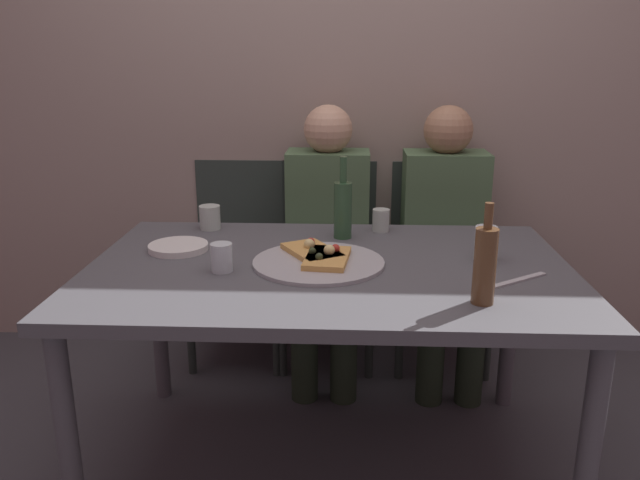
# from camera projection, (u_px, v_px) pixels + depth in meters

# --- Properties ---
(ground_plane) EXTENTS (8.00, 8.00, 0.00)m
(ground_plane) POSITION_uv_depth(u_px,v_px,m) (328.00, 462.00, 2.23)
(ground_plane) COLOR #424247
(back_wall) EXTENTS (6.00, 0.10, 2.60)m
(back_wall) POSITION_uv_depth(u_px,v_px,m) (337.00, 71.00, 2.86)
(back_wall) COLOR gray
(back_wall) RESTS_ON ground_plane
(dining_table) EXTENTS (1.53, 0.98, 0.74)m
(dining_table) POSITION_uv_depth(u_px,v_px,m) (329.00, 286.00, 2.04)
(dining_table) COLOR #4C4C51
(dining_table) RESTS_ON ground_plane
(pizza_tray) EXTENTS (0.42, 0.42, 0.01)m
(pizza_tray) POSITION_uv_depth(u_px,v_px,m) (319.00, 262.00, 2.02)
(pizza_tray) COLOR #ADADB2
(pizza_tray) RESTS_ON dining_table
(pizza_slice_last) EXTENTS (0.22, 0.26, 0.05)m
(pizza_slice_last) POSITION_uv_depth(u_px,v_px,m) (312.00, 251.00, 2.08)
(pizza_slice_last) COLOR tan
(pizza_slice_last) RESTS_ON pizza_tray
(pizza_slice_extra) EXTENTS (0.15, 0.23, 0.05)m
(pizza_slice_extra) POSITION_uv_depth(u_px,v_px,m) (327.00, 257.00, 2.01)
(pizza_slice_extra) COLOR tan
(pizza_slice_extra) RESTS_ON pizza_tray
(wine_bottle) EXTENTS (0.06, 0.06, 0.28)m
(wine_bottle) POSITION_uv_depth(u_px,v_px,m) (485.00, 264.00, 1.68)
(wine_bottle) COLOR brown
(wine_bottle) RESTS_ON dining_table
(beer_bottle) EXTENTS (0.06, 0.06, 0.30)m
(beer_bottle) POSITION_uv_depth(u_px,v_px,m) (343.00, 208.00, 2.27)
(beer_bottle) COLOR #2D5133
(beer_bottle) RESTS_ON dining_table
(tumbler_near) EXTENTS (0.07, 0.07, 0.09)m
(tumbler_near) POSITION_uv_depth(u_px,v_px,m) (222.00, 257.00, 1.94)
(tumbler_near) COLOR silver
(tumbler_near) RESTS_ON dining_table
(tumbler_far) EXTENTS (0.08, 0.08, 0.09)m
(tumbler_far) POSITION_uv_depth(u_px,v_px,m) (210.00, 217.00, 2.40)
(tumbler_far) COLOR #B7C6BC
(tumbler_far) RESTS_ON dining_table
(wine_glass) EXTENTS (0.06, 0.06, 0.08)m
(wine_glass) POSITION_uv_depth(u_px,v_px,m) (381.00, 220.00, 2.38)
(wine_glass) COLOR #B7C6BC
(wine_glass) RESTS_ON dining_table
(short_glass) EXTENTS (0.07, 0.07, 0.11)m
(short_glass) POSITION_uv_depth(u_px,v_px,m) (485.00, 243.00, 2.04)
(short_glass) COLOR silver
(short_glass) RESTS_ON dining_table
(plate_stack) EXTENTS (0.20, 0.20, 0.02)m
(plate_stack) POSITION_uv_depth(u_px,v_px,m) (178.00, 247.00, 2.16)
(plate_stack) COLOR white
(plate_stack) RESTS_ON dining_table
(table_knife) EXTENTS (0.19, 0.14, 0.01)m
(table_knife) POSITION_uv_depth(u_px,v_px,m) (519.00, 280.00, 1.87)
(table_knife) COLOR #B7B7BC
(table_knife) RESTS_ON dining_table
(chair_left) EXTENTS (0.44, 0.44, 0.90)m
(chair_left) POSITION_uv_depth(u_px,v_px,m) (241.00, 246.00, 2.95)
(chair_left) COLOR #2D3833
(chair_left) RESTS_ON ground_plane
(chair_middle) EXTENTS (0.44, 0.44, 0.90)m
(chair_middle) POSITION_uv_depth(u_px,v_px,m) (328.00, 248.00, 2.93)
(chair_middle) COLOR #2D3833
(chair_middle) RESTS_ON ground_plane
(chair_right) EXTENTS (0.44, 0.44, 0.90)m
(chair_right) POSITION_uv_depth(u_px,v_px,m) (439.00, 249.00, 2.91)
(chair_right) COLOR #2D3833
(chair_right) RESTS_ON ground_plane
(guest_in_sweater) EXTENTS (0.36, 0.56, 1.17)m
(guest_in_sweater) POSITION_uv_depth(u_px,v_px,m) (327.00, 230.00, 2.75)
(guest_in_sweater) COLOR #4C6B47
(guest_in_sweater) RESTS_ON ground_plane
(guest_in_beanie) EXTENTS (0.36, 0.56, 1.17)m
(guest_in_beanie) POSITION_uv_depth(u_px,v_px,m) (446.00, 231.00, 2.73)
(guest_in_beanie) COLOR #4C6B47
(guest_in_beanie) RESTS_ON ground_plane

